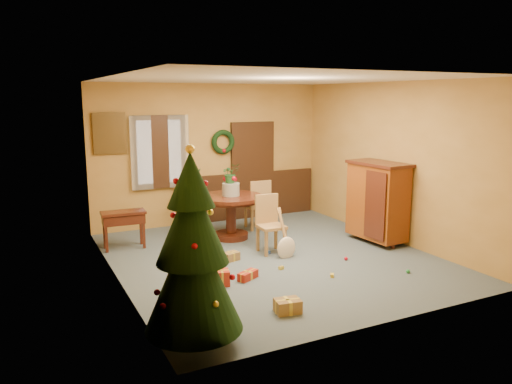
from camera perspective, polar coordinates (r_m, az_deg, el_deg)
room_envelope at (r=10.59m, az=-4.03°, el=2.59°), size 5.50×5.50×5.50m
dining_table at (r=9.33m, az=-2.88°, el=-1.90°), size 1.19×1.19×0.82m
urn at (r=9.25m, az=-2.91°, el=0.31°), size 0.33×0.33×0.24m
centerpiece_plant at (r=9.20m, az=-2.92°, el=2.15°), size 0.33×0.28×0.36m
chair_near at (r=8.55m, az=1.53°, el=-3.39°), size 0.44×0.44×0.99m
chair_far at (r=9.97m, az=0.29°, el=-1.26°), size 0.47×0.47×1.01m
guitar at (r=8.26m, az=3.51°, el=-4.84°), size 0.36×0.53×0.78m
plant_stand at (r=9.68m, az=-6.87°, el=-1.86°), size 0.32×0.32×0.82m
stand_plant at (r=9.58m, az=-6.95°, el=1.31°), size 0.31×0.28×0.46m
christmas_tree at (r=5.26m, az=-7.27°, el=-6.99°), size 1.05×1.05×2.16m
writing_desk at (r=9.02m, az=-14.91°, el=-3.17°), size 0.77×0.41×0.67m
sideboard at (r=9.32m, az=13.72°, el=-0.85°), size 0.69×1.19×1.48m
gift_a at (r=6.33m, az=3.64°, el=-12.86°), size 0.34×0.27×0.17m
gift_b at (r=7.18m, az=-3.97°, el=-9.74°), size 0.26×0.26×0.22m
gift_c at (r=8.20m, az=-2.88°, el=-7.36°), size 0.29×0.24×0.14m
gift_d at (r=7.39m, az=-0.93°, el=-9.50°), size 0.36×0.28×0.12m
toy_a at (r=8.54m, az=1.42°, el=-6.92°), size 0.09×0.09×0.05m
toy_b at (r=7.97m, az=16.98°, el=-8.67°), size 0.06×0.06×0.06m
toy_c at (r=7.57m, az=8.69°, el=-9.41°), size 0.09×0.09×0.05m
toy_d at (r=8.34m, az=10.25°, el=-7.50°), size 0.06×0.06×0.06m
toy_e at (r=7.81m, az=2.90°, el=-8.65°), size 0.09×0.07×0.05m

